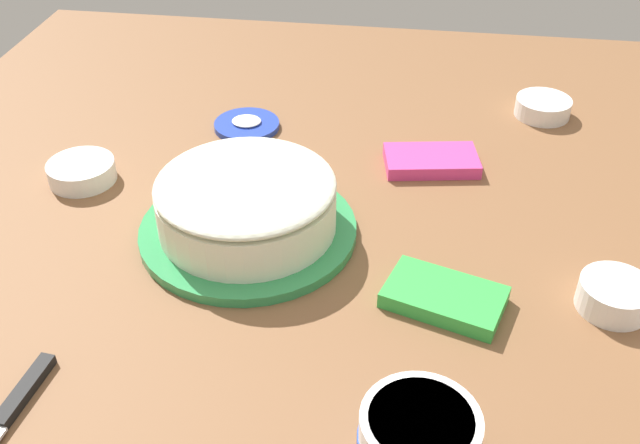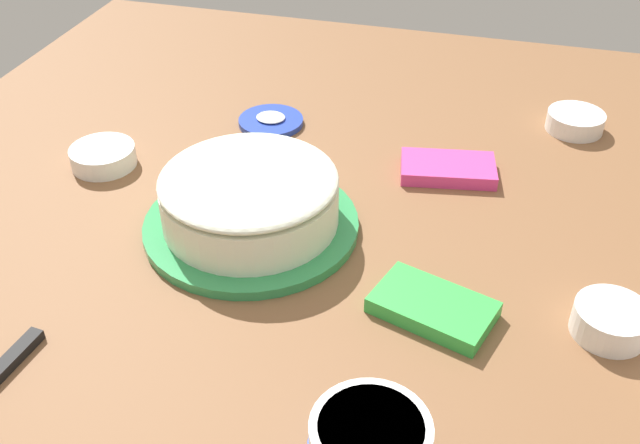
{
  "view_description": "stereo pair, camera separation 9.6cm",
  "coord_description": "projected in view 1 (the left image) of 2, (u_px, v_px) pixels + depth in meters",
  "views": [
    {
      "loc": [
        -0.06,
        0.76,
        0.61
      ],
      "look_at": [
        0.05,
        -0.0,
        0.04
      ],
      "focal_mm": 41.05,
      "sensor_mm": 36.0,
      "label": 1
    },
    {
      "loc": [
        -0.15,
        0.74,
        0.61
      ],
      "look_at": [
        0.05,
        -0.0,
        0.04
      ],
      "focal_mm": 41.05,
      "sensor_mm": 36.0,
      "label": 2
    }
  ],
  "objects": [
    {
      "name": "sprinkle_bowl_yellow",
      "position": [
        543.0,
        107.0,
        1.25
      ],
      "size": [
        0.09,
        0.09,
        0.03
      ],
      "color": "white",
      "rests_on": "ground_plane"
    },
    {
      "name": "candy_box_upper",
      "position": [
        444.0,
        297.0,
        0.88
      ],
      "size": [
        0.16,
        0.12,
        0.02
      ],
      "primitive_type": "cube",
      "rotation": [
        0.0,
        0.0,
        -0.31
      ],
      "color": "green",
      "rests_on": "ground_plane"
    },
    {
      "name": "frosting_tub_lid",
      "position": [
        247.0,
        125.0,
        1.23
      ],
      "size": [
        0.11,
        0.11,
        0.02
      ],
      "color": "#233DAD",
      "rests_on": "ground_plane"
    },
    {
      "name": "sprinkle_bowl_blue",
      "position": [
        82.0,
        171.0,
        1.09
      ],
      "size": [
        0.1,
        0.1,
        0.03
      ],
      "color": "white",
      "rests_on": "ground_plane"
    },
    {
      "name": "frosted_cake",
      "position": [
        247.0,
        207.0,
        0.97
      ],
      "size": [
        0.29,
        0.29,
        0.1
      ],
      "color": "#339351",
      "rests_on": "ground_plane"
    },
    {
      "name": "sprinkle_bowl_rainbow",
      "position": [
        615.0,
        295.0,
        0.87
      ],
      "size": [
        0.09,
        0.09,
        0.04
      ],
      "color": "white",
      "rests_on": "ground_plane"
    },
    {
      "name": "ground_plane",
      "position": [
        359.0,
        248.0,
        0.97
      ],
      "size": [
        1.54,
        1.54,
        0.0
      ],
      "primitive_type": "plane",
      "color": "brown"
    },
    {
      "name": "candy_box_lower",
      "position": [
        431.0,
        161.0,
        1.13
      ],
      "size": [
        0.15,
        0.1,
        0.02
      ],
      "primitive_type": "cube",
      "rotation": [
        0.0,
        0.0,
        0.17
      ],
      "color": "#E53D8E",
      "rests_on": "ground_plane"
    }
  ]
}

